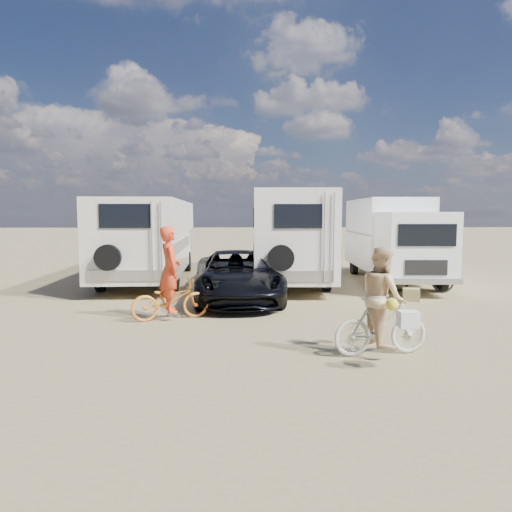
{
  "coord_description": "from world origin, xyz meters",
  "views": [
    {
      "loc": [
        -1.37,
        -9.01,
        2.33
      ],
      "look_at": [
        -0.99,
        2.12,
        1.3
      ],
      "focal_mm": 31.96,
      "sensor_mm": 36.0,
      "label": 1
    }
  ],
  "objects_px": {
    "rv_left": "(150,241)",
    "rider_man": "(170,277)",
    "dark_suv": "(237,276)",
    "bike_parked": "(421,275)",
    "bike_man": "(170,299)",
    "crate": "(411,294)",
    "box_truck": "(393,240)",
    "rider_woman": "(382,307)",
    "rv_main": "(287,237)",
    "cooler": "(220,287)",
    "bike_woman": "(381,326)"
  },
  "relations": [
    {
      "from": "rv_left",
      "to": "rider_man",
      "type": "bearing_deg",
      "value": -77.12
    },
    {
      "from": "dark_suv",
      "to": "bike_parked",
      "type": "xyz_separation_m",
      "value": [
        5.51,
        1.14,
        -0.17
      ]
    },
    {
      "from": "bike_man",
      "to": "crate",
      "type": "relative_size",
      "value": 4.03
    },
    {
      "from": "box_truck",
      "to": "rider_woman",
      "type": "distance_m",
      "value": 8.62
    },
    {
      "from": "rv_main",
      "to": "cooler",
      "type": "height_order",
      "value": "rv_main"
    },
    {
      "from": "rider_man",
      "to": "bike_man",
      "type": "bearing_deg",
      "value": 160.29
    },
    {
      "from": "rv_left",
      "to": "cooler",
      "type": "height_order",
      "value": "rv_left"
    },
    {
      "from": "rv_left",
      "to": "box_truck",
      "type": "distance_m",
      "value": 8.44
    },
    {
      "from": "dark_suv",
      "to": "box_truck",
      "type": "bearing_deg",
      "value": 26.69
    },
    {
      "from": "bike_man",
      "to": "rider_woman",
      "type": "relative_size",
      "value": 1.05
    },
    {
      "from": "bike_woman",
      "to": "rider_woman",
      "type": "bearing_deg",
      "value": -0.0
    },
    {
      "from": "dark_suv",
      "to": "bike_woman",
      "type": "relative_size",
      "value": 2.96
    },
    {
      "from": "rider_woman",
      "to": "bike_parked",
      "type": "height_order",
      "value": "rider_woman"
    },
    {
      "from": "bike_woman",
      "to": "cooler",
      "type": "xyz_separation_m",
      "value": [
        -2.91,
        5.65,
        -0.25
      ]
    },
    {
      "from": "rv_main",
      "to": "rider_woman",
      "type": "distance_m",
      "value": 8.89
    },
    {
      "from": "dark_suv",
      "to": "crate",
      "type": "relative_size",
      "value": 11.29
    },
    {
      "from": "box_truck",
      "to": "bike_woman",
      "type": "relative_size",
      "value": 4.07
    },
    {
      "from": "box_truck",
      "to": "rv_left",
      "type": "bearing_deg",
      "value": 178.12
    },
    {
      "from": "crate",
      "to": "bike_parked",
      "type": "bearing_deg",
      "value": 59.8
    },
    {
      "from": "box_truck",
      "to": "crate",
      "type": "bearing_deg",
      "value": -97.1
    },
    {
      "from": "rv_main",
      "to": "bike_man",
      "type": "height_order",
      "value": "rv_main"
    },
    {
      "from": "rv_left",
      "to": "dark_suv",
      "type": "xyz_separation_m",
      "value": [
        3.08,
        -3.91,
        -0.73
      ]
    },
    {
      "from": "rv_left",
      "to": "bike_man",
      "type": "xyz_separation_m",
      "value": [
        1.63,
        -6.17,
        -0.94
      ]
    },
    {
      "from": "box_truck",
      "to": "dark_suv",
      "type": "height_order",
      "value": "box_truck"
    },
    {
      "from": "rv_main",
      "to": "bike_parked",
      "type": "bearing_deg",
      "value": -34.32
    },
    {
      "from": "rv_main",
      "to": "bike_man",
      "type": "bearing_deg",
      "value": -115.68
    },
    {
      "from": "rider_woman",
      "to": "box_truck",
      "type": "bearing_deg",
      "value": -28.5
    },
    {
      "from": "bike_man",
      "to": "bike_woman",
      "type": "xyz_separation_m",
      "value": [
        3.86,
        -2.69,
        0.04
      ]
    },
    {
      "from": "rider_man",
      "to": "bike_parked",
      "type": "height_order",
      "value": "rider_man"
    },
    {
      "from": "bike_woman",
      "to": "rv_left",
      "type": "bearing_deg",
      "value": 23.07
    },
    {
      "from": "rv_main",
      "to": "bike_parked",
      "type": "relative_size",
      "value": 4.42
    },
    {
      "from": "box_truck",
      "to": "dark_suv",
      "type": "xyz_separation_m",
      "value": [
        -5.32,
        -3.15,
        -0.76
      ]
    },
    {
      "from": "dark_suv",
      "to": "rider_man",
      "type": "xyz_separation_m",
      "value": [
        -1.45,
        -2.25,
        0.28
      ]
    },
    {
      "from": "bike_parked",
      "to": "bike_man",
      "type": "bearing_deg",
      "value": 130.29
    },
    {
      "from": "bike_woman",
      "to": "bike_parked",
      "type": "height_order",
      "value": "bike_parked"
    },
    {
      "from": "box_truck",
      "to": "rider_man",
      "type": "height_order",
      "value": "box_truck"
    },
    {
      "from": "rv_main",
      "to": "bike_man",
      "type": "xyz_separation_m",
      "value": [
        -3.19,
        -6.14,
        -1.06
      ]
    },
    {
      "from": "box_truck",
      "to": "dark_suv",
      "type": "distance_m",
      "value": 6.23
    },
    {
      "from": "box_truck",
      "to": "rv_main",
      "type": "bearing_deg",
      "value": 171.63
    },
    {
      "from": "rider_woman",
      "to": "bike_parked",
      "type": "bearing_deg",
      "value": -35.72
    },
    {
      "from": "cooler",
      "to": "bike_parked",
      "type": "bearing_deg",
      "value": -7.6
    },
    {
      "from": "crate",
      "to": "cooler",
      "type": "bearing_deg",
      "value": 169.41
    },
    {
      "from": "rv_left",
      "to": "box_truck",
      "type": "relative_size",
      "value": 1.21
    },
    {
      "from": "rv_left",
      "to": "dark_suv",
      "type": "bearing_deg",
      "value": -53.71
    },
    {
      "from": "dark_suv",
      "to": "bike_man",
      "type": "xyz_separation_m",
      "value": [
        -1.45,
        -2.25,
        -0.22
      ]
    },
    {
      "from": "dark_suv",
      "to": "cooler",
      "type": "height_order",
      "value": "dark_suv"
    },
    {
      "from": "rider_man",
      "to": "rider_woman",
      "type": "bearing_deg",
      "value": -144.6
    },
    {
      "from": "bike_parked",
      "to": "cooler",
      "type": "height_order",
      "value": "bike_parked"
    },
    {
      "from": "rider_man",
      "to": "bike_parked",
      "type": "distance_m",
      "value": 7.76
    },
    {
      "from": "dark_suv",
      "to": "crate",
      "type": "height_order",
      "value": "dark_suv"
    }
  ]
}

